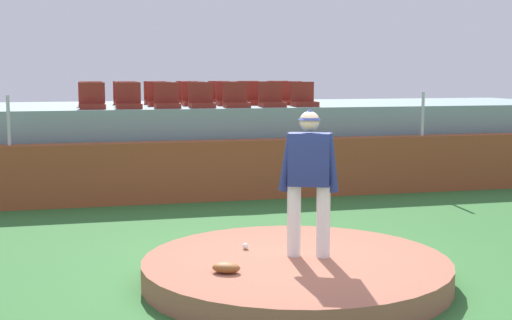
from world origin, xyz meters
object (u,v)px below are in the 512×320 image
object	(u,v)px
stadium_chair_5	(271,99)
stadium_chair_14	(91,97)
stadium_chair_1	(129,100)
stadium_chair_6	(304,99)
stadium_chair_0	(92,101)
stadium_chair_20	(278,96)
stadium_chair_2	(167,100)
stadium_chair_8	(128,99)
stadium_chair_4	(236,99)
stadium_chair_13	(292,97)
stadium_chair_9	(160,98)
baseball	(245,246)
stadium_chair_16	(155,97)
stadium_chair_18	(219,96)
stadium_chair_3	(201,100)
stadium_chair_11	(228,98)
stadium_chair_15	(125,97)
pitcher	(309,172)
stadium_chair_10	(194,98)
stadium_chair_19	(249,96)
stadium_chair_7	(91,99)
fielding_glove	(226,268)
stadium_chair_17	(188,97)
stadium_chair_12	(258,98)

from	to	relation	value
stadium_chair_5	stadium_chair_14	bearing A→B (deg)	-27.32
stadium_chair_1	stadium_chair_14	distance (m)	1.92
stadium_chair_1	stadium_chair_6	world-z (taller)	same
stadium_chair_0	stadium_chair_20	size ratio (longest dim) A/B	1.00
stadium_chair_2	stadium_chair_8	world-z (taller)	same
stadium_chair_4	stadium_chair_13	world-z (taller)	same
stadium_chair_2	stadium_chair_5	distance (m)	2.10
stadium_chair_5	stadium_chair_9	bearing A→B (deg)	-22.60
baseball	stadium_chair_4	world-z (taller)	stadium_chair_4
stadium_chair_16	stadium_chair_18	distance (m)	1.42
stadium_chair_6	stadium_chair_18	distance (m)	2.26
stadium_chair_2	stadium_chair_18	distance (m)	2.26
stadium_chair_16	stadium_chair_3	bearing A→B (deg)	111.72
stadium_chair_18	stadium_chair_11	bearing A→B (deg)	90.56
stadium_chair_15	stadium_chair_20	size ratio (longest dim) A/B	1.00
stadium_chair_8	stadium_chair_5	bearing A→B (deg)	161.60
pitcher	stadium_chair_10	size ratio (longest dim) A/B	3.38
stadium_chair_4	stadium_chair_11	world-z (taller)	same
stadium_chair_6	stadium_chair_2	bearing A→B (deg)	0.31
baseball	stadium_chair_19	distance (m)	7.94
stadium_chair_7	stadium_chair_9	distance (m)	1.39
stadium_chair_5	stadium_chair_14	size ratio (longest dim) A/B	1.00
stadium_chair_3	stadium_chair_14	world-z (taller)	same
fielding_glove	stadium_chair_2	bearing A→B (deg)	-64.99
stadium_chair_5	stadium_chair_17	distance (m)	2.32
stadium_chair_0	stadium_chair_16	bearing A→B (deg)	-127.82
stadium_chair_12	stadium_chair_14	size ratio (longest dim) A/B	1.00
stadium_chair_0	stadium_chair_12	world-z (taller)	same
pitcher	baseball	bearing A→B (deg)	163.16
pitcher	stadium_chair_14	bearing A→B (deg)	127.40
stadium_chair_9	stadium_chair_14	size ratio (longest dim) A/B	1.00
stadium_chair_3	stadium_chair_9	world-z (taller)	same
fielding_glove	stadium_chair_5	size ratio (longest dim) A/B	0.60
stadium_chair_7	stadium_chair_18	world-z (taller)	same
stadium_chair_20	stadium_chair_17	bearing A→B (deg)	-1.35
stadium_chair_3	stadium_chair_7	bearing A→B (deg)	-23.09
fielding_glove	baseball	bearing A→B (deg)	-87.86
stadium_chair_6	stadium_chair_9	bearing A→B (deg)	-17.03
stadium_chair_20	stadium_chair_15	bearing A→B (deg)	-0.27
stadium_chair_1	stadium_chair_5	distance (m)	2.84
stadium_chair_8	stadium_chair_2	bearing A→B (deg)	127.10
stadium_chair_2	stadium_chair_8	bearing A→B (deg)	-52.90
stadium_chair_12	stadium_chair_19	bearing A→B (deg)	-90.35
stadium_chair_12	stadium_chair_20	bearing A→B (deg)	-128.91
stadium_chair_12	stadium_chair_16	world-z (taller)	same
fielding_glove	stadium_chair_16	distance (m)	8.60
stadium_chair_8	stadium_chair_9	bearing A→B (deg)	176.61
stadium_chair_5	stadium_chair_18	bearing A→B (deg)	-68.31
stadium_chair_19	fielding_glove	bearing A→B (deg)	75.02
pitcher	stadium_chair_9	bearing A→B (deg)	118.87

